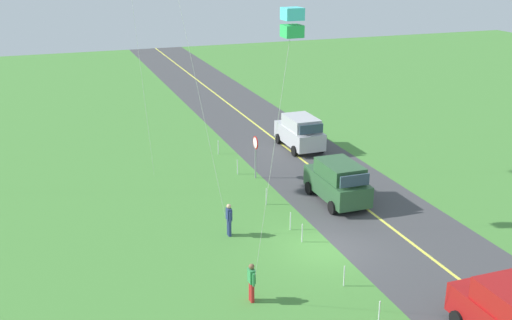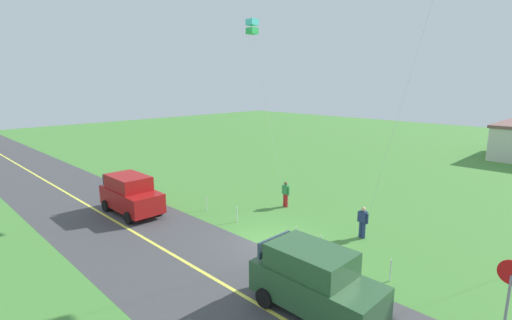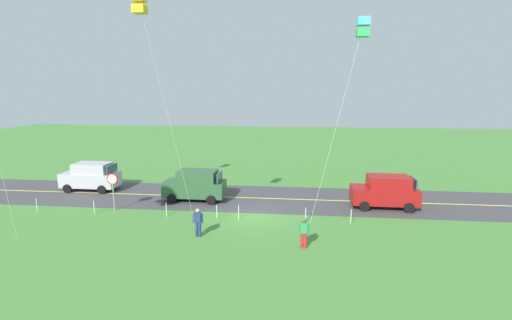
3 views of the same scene
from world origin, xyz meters
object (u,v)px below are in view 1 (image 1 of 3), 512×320
Objects in this scene: car_parked_west_near at (512,318)px; car_suv_foreground at (338,181)px; car_parked_east_near at (300,132)px; kite_blue_mid at (292,24)px; person_adult_near at (229,219)px; stop_sign at (255,149)px; person_adult_companion at (252,281)px.

car_suv_foreground is at bearing -1.26° from car_parked_west_near.
kite_blue_mid is at bearing 155.13° from car_parked_east_near.
car_suv_foreground is 2.75× the size of person_adult_near.
person_adult_near is at bearing 142.65° from car_parked_east_near.
kite_blue_mid reaches higher than car_parked_west_near.
car_suv_foreground is 5.65m from stop_sign.
person_adult_companion is (-16.80, 9.35, -0.29)m from car_parked_east_near.
car_parked_west_near is 9.21m from person_adult_companion.
person_adult_near is at bearing 151.04° from stop_sign.
kite_blue_mid is at bearing 64.91° from car_parked_west_near.
person_adult_near is 5.80m from person_adult_companion.
car_suv_foreground is 1.00× the size of car_parked_east_near.
kite_blue_mid is at bearing -113.37° from person_adult_near.
stop_sign is 1.60× the size of person_adult_companion.
car_suv_foreground is 6.93m from person_adult_near.
stop_sign is (-4.30, 4.70, 0.65)m from car_parked_east_near.
person_adult_near is at bearing -3.38° from kite_blue_mid.
car_parked_west_near is 2.75× the size of person_adult_near.
person_adult_near and person_adult_companion have the same top height.
person_adult_near is (11.40, 6.34, -0.29)m from car_parked_west_near.
car_parked_west_near is 18.37m from stop_sign.
person_adult_near is (-6.77, 3.75, -0.94)m from stop_sign.
person_adult_companion is (5.67, 7.25, -0.29)m from car_parked_west_near.
stop_sign is 17.95m from kite_blue_mid.
car_suv_foreground is 0.39× the size of kite_blue_mid.
person_adult_companion is at bearing -118.94° from person_adult_near.
stop_sign is at bearing -15.78° from kite_blue_mid.
person_adult_near is at bearing -48.35° from person_adult_companion.
car_parked_east_near is 0.39× the size of kite_blue_mid.
car_parked_east_near is 2.75× the size of person_adult_companion.
stop_sign is at bearing 31.01° from car_suv_foreground.
stop_sign reaches higher than car_suv_foreground.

